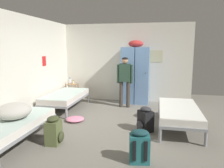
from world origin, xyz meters
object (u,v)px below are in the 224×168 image
person_traveler (125,77)px  bed_right (179,112)px  bed_left_rear (65,97)px  bedding_heap (14,111)px  lotion_bottle (73,82)px  backpack_teal (139,147)px  shelf_unit (72,90)px  clothes_pile_grey (144,114)px  backpack_olive (54,131)px  bed_left_front (12,125)px  locker_bank (135,74)px  clothes_pile_pink (75,119)px  backpack_black (145,120)px  water_bottle (70,81)px

person_traveler → bed_right: bearing=-45.6°
bed_right → bed_left_rear: size_ratio=1.00×
bed_left_rear → bedding_heap: 2.45m
lotion_bottle → backpack_teal: bearing=-55.3°
shelf_unit → clothes_pile_grey: 2.98m
bedding_heap → backpack_teal: bedding_heap is taller
backpack_olive → clothes_pile_grey: size_ratio=1.32×
person_traveler → clothes_pile_grey: (0.66, -0.82, -0.87)m
bedding_heap → bed_left_front: bearing=-99.4°
locker_bank → backpack_olive: size_ratio=3.76×
clothes_pile_pink → backpack_black: bearing=-9.9°
bed_left_front → backpack_black: 2.73m
shelf_unit → water_bottle: (-0.08, 0.02, 0.33)m
backpack_teal → clothes_pile_grey: 2.44m
bed_left_rear → backpack_black: 2.78m
locker_bank → backpack_olive: 3.77m
clothes_pile_pink → clothes_pile_grey: bearing=23.9°
shelf_unit → bed_left_front: shelf_unit is taller
bedding_heap → clothes_pile_grey: bedding_heap is taller
locker_bank → backpack_olive: bearing=-108.8°
shelf_unit → lotion_bottle: 0.30m
bed_left_front → bedding_heap: bearing=80.6°
person_traveler → backpack_olive: bearing=-107.8°
bed_right → bedding_heap: (-3.18, -1.50, 0.26)m
backpack_black → bed_right: bearing=26.4°
shelf_unit → clothes_pile_pink: bearing=-66.6°
bed_left_rear → lotion_bottle: bearing=99.2°
backpack_black → water_bottle: bearing=138.4°
bed_left_front → backpack_black: bearing=26.0°
water_bottle → clothes_pile_grey: 3.11m
person_traveler → lotion_bottle: person_traveler is taller
person_traveler → backpack_black: person_traveler is taller
locker_bank → bed_right: locker_bank is taller
locker_bank → clothes_pile_grey: (0.40, -1.42, -0.90)m
locker_bank → backpack_black: locker_bank is taller
clothes_pile_grey → bed_left_front: bearing=-136.5°
backpack_teal → bedding_heap: bearing=174.3°
shelf_unit → bed_left_front: (0.25, -3.65, 0.04)m
bed_left_front → bed_left_rear: size_ratio=1.00×
bedding_heap → backpack_teal: size_ratio=1.25×
bed_left_rear → bedding_heap: bearing=-89.7°
bed_left_front → person_traveler: person_traveler is taller
bed_left_front → bed_left_rear: 2.50m
locker_bank → bed_left_rear: locker_bank is taller
bed_right → lotion_bottle: (-3.37, 2.05, 0.26)m
locker_bank → clothes_pile_pink: (-1.29, -2.17, -0.92)m
lotion_bottle → clothes_pile_pink: 2.35m
bed_right → lotion_bottle: size_ratio=12.36×
bed_left_front → bed_left_rear: bearing=90.0°
backpack_olive → shelf_unit: bearing=106.5°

